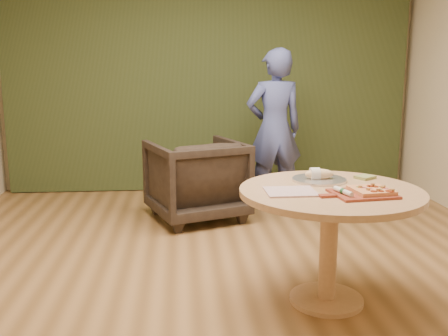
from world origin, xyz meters
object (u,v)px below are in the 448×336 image
serving_tray (319,180)px  person_standing (274,129)px  bread_roll (318,174)px  flatbread_pizza (372,190)px  armchair (196,175)px  pedestal_table (330,211)px  pizza_paddle (361,194)px  cutlery_roll (343,191)px

serving_tray → person_standing: person_standing is taller
person_standing → bread_roll: bearing=79.8°
flatbread_pizza → bread_roll: 0.45m
armchair → person_standing: (0.85, 0.39, 0.40)m
pedestal_table → flatbread_pizza: (0.20, -0.16, 0.17)m
armchair → person_standing: bearing=-175.6°
bread_roll → flatbread_pizza: bearing=-60.8°
pizza_paddle → armchair: bearing=106.9°
flatbread_pizza → bread_roll: bearing=119.2°
pizza_paddle → person_standing: bearing=84.5°
flatbread_pizza → bread_roll: bread_roll is taller
pedestal_table → cutlery_roll: cutlery_roll is taller
pizza_paddle → cutlery_roll: 0.12m
pedestal_table → armchair: armchair is taller
pizza_paddle → person_standing: (-0.06, 2.44, 0.09)m
pedestal_table → cutlery_roll: 0.25m
armchair → pedestal_table: bearing=92.1°
flatbread_pizza → serving_tray: flatbread_pizza is taller
cutlery_roll → person_standing: size_ratio=0.12×
cutlery_roll → armchair: (-0.80, 2.07, -0.34)m
pedestal_table → bread_roll: size_ratio=5.88×
person_standing → flatbread_pizza: bearing=85.3°
cutlery_roll → pizza_paddle: bearing=-8.3°
flatbread_pizza → person_standing: 2.44m
serving_tray → armchair: (-0.77, 1.66, -0.32)m
pedestal_table → serving_tray: bearing=92.6°
pizza_paddle → cutlery_roll: cutlery_roll is taller
pizza_paddle → armchair: size_ratio=0.53×
pedestal_table → armchair: bearing=112.4°
pizza_paddle → armchair: 2.27m
bread_roll → person_standing: bearing=87.5°
flatbread_pizza → armchair: (-0.98, 2.05, -0.34)m
pizza_paddle → cutlery_roll: (-0.11, -0.01, 0.02)m
armchair → person_standing: person_standing is taller
serving_tray → bread_roll: 0.04m
flatbread_pizza → person_standing: size_ratio=0.15×
cutlery_roll → person_standing: bearing=73.2°
cutlery_roll → person_standing: 2.46m
pizza_paddle → cutlery_roll: bearing=-179.7°
bread_roll → armchair: bearing=114.6°
bread_roll → armchair: size_ratio=0.22×
pedestal_table → serving_tray: (-0.01, 0.23, 0.15)m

